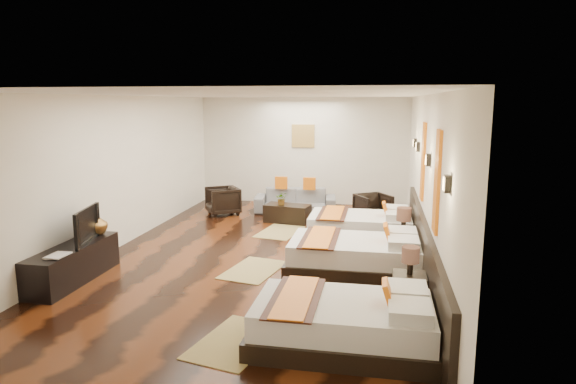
% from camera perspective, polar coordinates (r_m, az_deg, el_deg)
% --- Properties ---
extents(floor, '(5.50, 9.50, 0.01)m').
position_cam_1_polar(floor, '(8.98, -3.01, -7.18)').
color(floor, black).
rests_on(floor, ground).
extents(ceiling, '(5.50, 9.50, 0.01)m').
position_cam_1_polar(ceiling, '(8.56, -3.18, 10.99)').
color(ceiling, white).
rests_on(ceiling, floor).
extents(back_wall, '(5.50, 0.01, 2.80)m').
position_cam_1_polar(back_wall, '(13.29, 1.74, 4.70)').
color(back_wall, silver).
rests_on(back_wall, floor).
extents(left_wall, '(0.01, 9.50, 2.80)m').
position_cam_1_polar(left_wall, '(9.68, -19.14, 2.04)').
color(left_wall, silver).
rests_on(left_wall, floor).
extents(right_wall, '(0.01, 9.50, 2.80)m').
position_cam_1_polar(right_wall, '(8.45, 15.35, 1.12)').
color(right_wall, silver).
rests_on(right_wall, floor).
extents(headboard_panel, '(0.08, 6.60, 0.90)m').
position_cam_1_polar(headboard_panel, '(7.88, 15.20, -6.62)').
color(headboard_panel, black).
rests_on(headboard_panel, floor).
extents(bed_near, '(2.04, 1.29, 0.78)m').
position_cam_1_polar(bed_near, '(5.79, 6.54, -14.55)').
color(bed_near, black).
rests_on(bed_near, floor).
extents(bed_mid, '(2.13, 1.34, 0.81)m').
position_cam_1_polar(bed_mid, '(8.10, 7.81, -7.15)').
color(bed_mid, black).
rests_on(bed_mid, floor).
extents(bed_far, '(2.05, 1.29, 0.78)m').
position_cam_1_polar(bed_far, '(9.94, 8.35, -3.94)').
color(bed_far, black).
rests_on(bed_far, floor).
extents(nightstand_a, '(0.43, 0.43, 0.85)m').
position_cam_1_polar(nightstand_a, '(6.84, 13.63, -10.52)').
color(nightstand_a, black).
rests_on(nightstand_a, floor).
extents(nightstand_b, '(0.46, 0.46, 0.92)m').
position_cam_1_polar(nightstand_b, '(8.85, 12.94, -5.52)').
color(nightstand_b, black).
rests_on(nightstand_b, floor).
extents(jute_mat_near, '(1.00, 1.34, 0.01)m').
position_cam_1_polar(jute_mat_near, '(5.96, -6.01, -16.54)').
color(jute_mat_near, '#A08C51').
rests_on(jute_mat_near, floor).
extents(jute_mat_mid, '(0.98, 1.33, 0.01)m').
position_cam_1_polar(jute_mat_mid, '(8.21, -3.94, -8.83)').
color(jute_mat_mid, '#A08C51').
rests_on(jute_mat_mid, floor).
extents(jute_mat_far, '(0.94, 1.31, 0.01)m').
position_cam_1_polar(jute_mat_far, '(10.49, -0.94, -4.55)').
color(jute_mat_far, '#A08C51').
rests_on(jute_mat_far, floor).
extents(tv_console, '(0.50, 1.80, 0.55)m').
position_cam_1_polar(tv_console, '(8.30, -23.26, -7.50)').
color(tv_console, black).
rests_on(tv_console, floor).
extents(tv, '(0.31, 0.95, 0.54)m').
position_cam_1_polar(tv, '(8.29, -22.50, -3.55)').
color(tv, black).
rests_on(tv, tv_console).
extents(book, '(0.25, 0.33, 0.03)m').
position_cam_1_polar(book, '(7.82, -25.50, -6.52)').
color(book, black).
rests_on(book, tv_console).
extents(figurine, '(0.36, 0.36, 0.37)m').
position_cam_1_polar(figurine, '(8.73, -21.02, -3.35)').
color(figurine, brown).
rests_on(figurine, tv_console).
extents(sofa, '(2.04, 0.99, 0.57)m').
position_cam_1_polar(sofa, '(12.30, 0.83, -1.00)').
color(sofa, slate).
rests_on(sofa, floor).
extents(armchair_left, '(1.01, 1.00, 0.67)m').
position_cam_1_polar(armchair_left, '(12.15, -7.45, -1.00)').
color(armchair_left, black).
rests_on(armchair_left, floor).
extents(armchair_right, '(0.95, 0.96, 0.64)m').
position_cam_1_polar(armchair_right, '(11.47, 9.66, -1.80)').
color(armchair_right, black).
rests_on(armchair_right, floor).
extents(coffee_table, '(1.07, 0.67, 0.40)m').
position_cam_1_polar(coffee_table, '(11.31, -0.07, -2.45)').
color(coffee_table, black).
rests_on(coffee_table, floor).
extents(table_plant, '(0.31, 0.28, 0.29)m').
position_cam_1_polar(table_plant, '(11.22, -0.72, -0.75)').
color(table_plant, '#286421').
rests_on(table_plant, coffee_table).
extents(orange_panel_a, '(0.04, 0.40, 1.30)m').
position_cam_1_polar(orange_panel_a, '(6.54, 16.63, 1.13)').
color(orange_panel_a, '#D86014').
rests_on(orange_panel_a, right_wall).
extents(orange_panel_b, '(0.04, 0.40, 1.30)m').
position_cam_1_polar(orange_panel_b, '(8.71, 15.15, 3.39)').
color(orange_panel_b, '#D86014').
rests_on(orange_panel_b, right_wall).
extents(sconce_near, '(0.07, 0.12, 0.18)m').
position_cam_1_polar(sconce_near, '(5.43, 17.63, 0.89)').
color(sconce_near, black).
rests_on(sconce_near, right_wall).
extents(sconce_mid, '(0.07, 0.12, 0.18)m').
position_cam_1_polar(sconce_mid, '(7.60, 15.65, 3.54)').
color(sconce_mid, black).
rests_on(sconce_mid, right_wall).
extents(sconce_far, '(0.07, 0.12, 0.18)m').
position_cam_1_polar(sconce_far, '(9.78, 14.55, 5.02)').
color(sconce_far, black).
rests_on(sconce_far, right_wall).
extents(sconce_lounge, '(0.07, 0.12, 0.18)m').
position_cam_1_polar(sconce_lounge, '(10.68, 14.23, 5.45)').
color(sconce_lounge, black).
rests_on(sconce_lounge, right_wall).
extents(gold_artwork, '(0.60, 0.04, 0.60)m').
position_cam_1_polar(gold_artwork, '(13.24, 1.73, 6.41)').
color(gold_artwork, '#AD873F').
rests_on(gold_artwork, back_wall).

